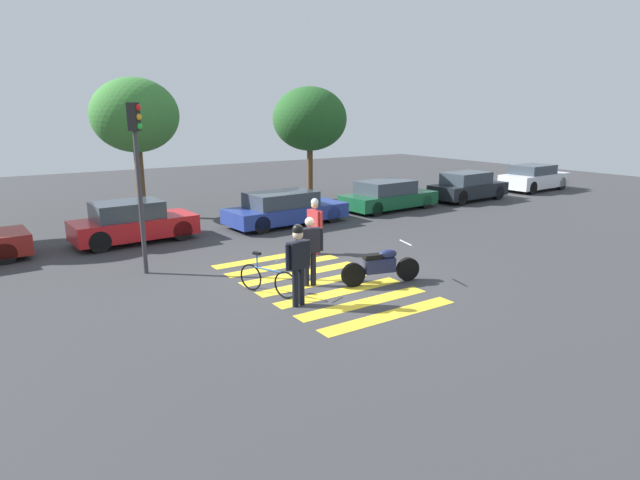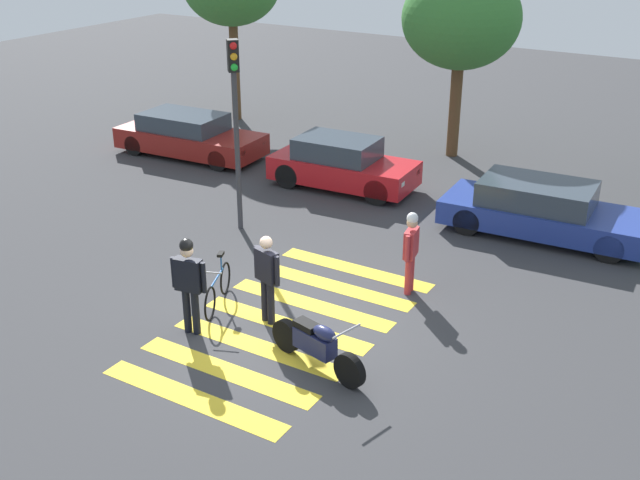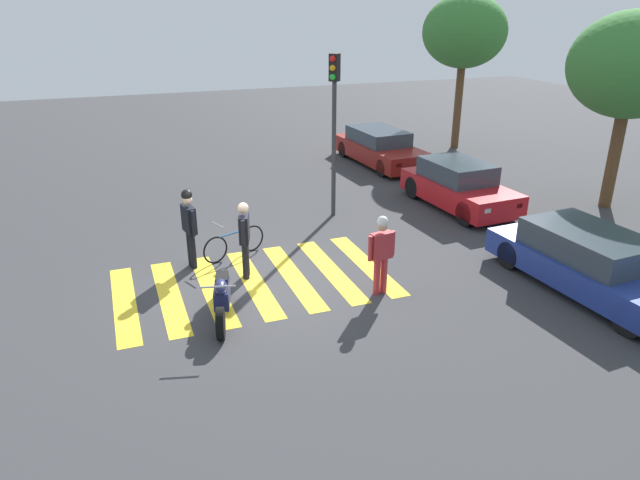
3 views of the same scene
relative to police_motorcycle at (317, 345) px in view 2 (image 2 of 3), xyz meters
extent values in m
plane|color=#38383A|center=(-1.23, 0.93, -0.45)|extent=(60.00, 60.00, 0.00)
cylinder|color=black|center=(0.74, -0.19, -0.15)|extent=(0.62, 0.29, 0.60)
cylinder|color=black|center=(-0.73, 0.19, -0.15)|extent=(0.62, 0.29, 0.60)
cube|color=#1E234C|center=(-0.04, 0.01, 0.03)|extent=(0.84, 0.47, 0.36)
ellipsoid|color=#1E234C|center=(0.18, -0.05, 0.30)|extent=(0.52, 0.35, 0.24)
cube|color=black|center=(-0.23, 0.06, 0.27)|extent=(0.49, 0.34, 0.12)
cylinder|color=#A5A5AD|center=(0.66, -0.17, 0.55)|extent=(0.19, 0.61, 0.04)
torus|color=black|center=(-2.55, 0.36, -0.12)|extent=(0.29, 0.63, 0.66)
torus|color=black|center=(-2.95, 1.35, -0.12)|extent=(0.29, 0.63, 0.66)
cylinder|color=#1E4C8C|center=(-2.75, 0.85, 0.16)|extent=(0.35, 0.78, 0.04)
cylinder|color=#1E4C8C|center=(-2.87, 1.15, 0.33)|extent=(0.04, 0.04, 0.34)
cube|color=black|center=(-2.87, 1.15, 0.51)|extent=(0.17, 0.22, 0.06)
cylinder|color=#99999E|center=(-2.59, 0.46, 0.48)|extent=(0.44, 0.20, 0.03)
cylinder|color=black|center=(-1.66, 0.88, -0.02)|extent=(0.14, 0.14, 0.86)
cylinder|color=black|center=(-1.49, 0.82, -0.02)|extent=(0.14, 0.14, 0.86)
cube|color=black|center=(-1.57, 0.85, 0.72)|extent=(0.54, 0.34, 0.61)
sphere|color=beige|center=(-1.57, 0.85, 1.18)|extent=(0.23, 0.23, 0.23)
cylinder|color=black|center=(-1.86, 0.94, 0.72)|extent=(0.09, 0.09, 0.58)
cylinder|color=black|center=(-1.29, 0.76, 0.72)|extent=(0.09, 0.09, 0.58)
cylinder|color=black|center=(-2.63, -0.20, -0.01)|extent=(0.14, 0.14, 0.87)
cylinder|color=black|center=(-2.45, -0.17, -0.01)|extent=(0.14, 0.14, 0.87)
cube|color=black|center=(-2.54, -0.18, 0.72)|extent=(0.53, 0.28, 0.61)
sphere|color=beige|center=(-2.54, -0.18, 1.19)|extent=(0.23, 0.23, 0.23)
cylinder|color=black|center=(-2.84, -0.23, 0.72)|extent=(0.09, 0.09, 0.58)
cylinder|color=black|center=(-2.24, -0.13, 0.72)|extent=(0.09, 0.09, 0.58)
sphere|color=black|center=(-2.54, -0.18, 1.30)|extent=(0.25, 0.25, 0.25)
cylinder|color=#B22D33|center=(0.18, 3.20, -0.05)|extent=(0.14, 0.14, 0.80)
cylinder|color=#B22D33|center=(0.15, 3.37, -0.05)|extent=(0.14, 0.14, 0.80)
cube|color=#B22D33|center=(0.17, 3.29, 0.63)|extent=(0.28, 0.49, 0.56)
sphere|color=tan|center=(0.17, 3.29, 1.06)|extent=(0.22, 0.22, 0.22)
cylinder|color=#B22D33|center=(0.21, 3.01, 0.63)|extent=(0.09, 0.09, 0.54)
cylinder|color=#B22D33|center=(0.12, 3.56, 0.63)|extent=(0.09, 0.09, 0.54)
sphere|color=white|center=(0.17, 3.29, 1.16)|extent=(0.23, 0.23, 0.23)
cube|color=yellow|center=(-1.23, -1.77, -0.44)|extent=(3.49, 0.45, 0.01)
cube|color=yellow|center=(-1.23, -0.87, -0.44)|extent=(3.49, 0.45, 0.01)
cube|color=yellow|center=(-1.23, 0.03, -0.44)|extent=(3.49, 0.45, 0.01)
cube|color=yellow|center=(-1.23, 0.93, -0.44)|extent=(3.49, 0.45, 0.01)
cube|color=yellow|center=(-1.23, 1.83, -0.44)|extent=(3.49, 0.45, 0.01)
cube|color=yellow|center=(-1.23, 2.73, -0.44)|extent=(3.49, 0.45, 0.01)
cube|color=yellow|center=(-1.23, 3.63, -0.44)|extent=(3.49, 0.45, 0.01)
cylinder|color=black|center=(-7.83, 8.80, -0.14)|extent=(0.63, 0.25, 0.61)
cylinder|color=black|center=(-7.75, 7.27, -0.14)|extent=(0.63, 0.25, 0.61)
cylinder|color=black|center=(-10.93, 8.64, -0.14)|extent=(0.63, 0.25, 0.61)
cylinder|color=black|center=(-10.85, 7.10, -0.14)|extent=(0.63, 0.25, 0.61)
cube|color=maroon|center=(-9.34, 7.95, 0.03)|extent=(4.66, 2.00, 0.61)
cube|color=#333D47|center=(-9.57, 7.94, 0.59)|extent=(2.55, 1.68, 0.51)
cube|color=#F2EDCC|center=(-7.13, 8.63, 0.12)|extent=(0.09, 0.20, 0.12)
cube|color=#F2EDCC|center=(-7.07, 7.51, 0.12)|extent=(0.09, 0.20, 0.12)
cylinder|color=black|center=(-2.67, 8.68, -0.11)|extent=(0.70, 0.26, 0.68)
cylinder|color=black|center=(-2.59, 7.23, -0.11)|extent=(0.70, 0.26, 0.68)
cylinder|color=black|center=(-5.32, 8.53, -0.11)|extent=(0.70, 0.26, 0.68)
cylinder|color=black|center=(-5.24, 7.09, -0.11)|extent=(0.70, 0.26, 0.68)
cube|color=red|center=(-3.96, 7.88, 0.06)|extent=(3.99, 1.87, 0.63)
cube|color=#333D47|center=(-4.15, 7.87, 0.65)|extent=(2.18, 1.58, 0.55)
cube|color=#F2EDCC|center=(-2.08, 8.52, 0.15)|extent=(0.09, 0.20, 0.12)
cube|color=#F2EDCC|center=(-2.02, 7.45, 0.15)|extent=(0.09, 0.20, 0.12)
cylinder|color=black|center=(3.19, 8.39, -0.13)|extent=(0.65, 0.25, 0.64)
cylinder|color=black|center=(3.27, 6.80, -0.13)|extent=(0.65, 0.25, 0.64)
cylinder|color=black|center=(0.00, 8.22, -0.13)|extent=(0.65, 0.25, 0.64)
cylinder|color=black|center=(0.08, 6.63, -0.13)|extent=(0.65, 0.25, 0.64)
cube|color=navy|center=(1.64, 7.51, 0.00)|extent=(4.79, 2.06, 0.55)
cube|color=#333D47|center=(1.40, 7.50, 0.56)|extent=(2.62, 1.73, 0.55)
cylinder|color=#38383D|center=(-4.68, 4.17, 1.43)|extent=(0.12, 0.12, 3.75)
cube|color=black|center=(-4.68, 4.17, 3.65)|extent=(0.34, 0.34, 0.70)
sphere|color=red|center=(-4.59, 4.08, 3.88)|extent=(0.16, 0.16, 0.16)
sphere|color=orange|center=(-4.59, 4.08, 3.65)|extent=(0.16, 0.16, 0.16)
sphere|color=green|center=(-4.59, 4.08, 3.42)|extent=(0.16, 0.16, 0.16)
cylinder|color=brown|center=(-10.70, 12.10, 1.25)|extent=(0.31, 0.31, 3.39)
cylinder|color=brown|center=(-2.53, 12.10, 0.96)|extent=(0.35, 0.35, 2.81)
ellipsoid|color=#387A33|center=(-2.53, 12.10, 3.64)|extent=(3.41, 3.41, 2.90)
camera|label=1|loc=(-8.33, -9.73, 3.79)|focal=29.67mm
camera|label=2|loc=(5.77, -9.44, 6.86)|focal=43.48mm
camera|label=3|loc=(9.86, -1.69, 5.20)|focal=32.43mm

